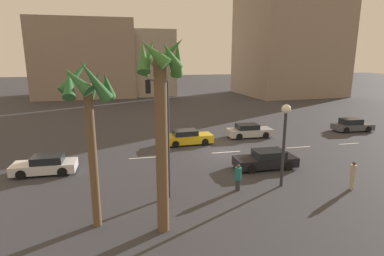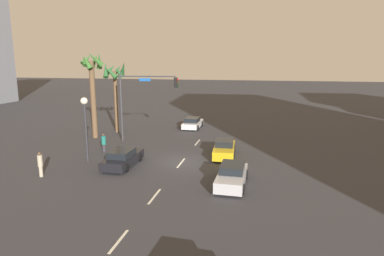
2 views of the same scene
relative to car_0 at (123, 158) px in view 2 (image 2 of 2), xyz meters
name	(u,v)px [view 2 (image 2 of 2)]	position (x,y,z in m)	size (l,w,h in m)	color
ground_plane	(182,162)	(1.93, -4.19, -0.61)	(220.00, 220.00, 0.00)	#333338
lane_stripe_1	(119,241)	(-10.34, -4.19, -0.61)	(2.06, 0.14, 0.01)	silver
lane_stripe_2	(155,196)	(-5.15, -4.19, -0.61)	(2.31, 0.14, 0.01)	silver
lane_stripe_3	(181,163)	(1.61, -4.19, -0.61)	(2.51, 0.14, 0.01)	silver
lane_stripe_4	(197,142)	(8.45, -4.19, -0.61)	(2.46, 0.14, 0.01)	silver
car_0	(123,158)	(0.00, 0.00, 0.00)	(4.49, 1.90, 1.31)	black
car_1	(224,149)	(4.29, -7.31, 0.02)	(4.52, 1.98, 1.35)	gold
car_2	(193,123)	(15.36, -2.29, -0.02)	(4.18, 1.93, 1.28)	silver
car_3	(232,175)	(-2.26, -8.54, 0.01)	(4.46, 1.93, 1.33)	#B7B7BC
traffic_signal	(140,96)	(7.79, 1.41, 3.94)	(0.85, 5.79, 6.69)	#38383D
streetlamp	(85,116)	(0.51, 3.24, 3.08)	(0.56, 0.56, 5.15)	#2D2D33
pedestrian_0	(40,164)	(-3.44, 4.62, 0.33)	(0.46, 0.46, 1.77)	#B2A58C
pedestrian_1	(104,143)	(3.38, 3.24, 0.24)	(0.49, 0.49, 1.65)	#333338
palm_tree_0	(115,79)	(11.41, 5.61, 5.35)	(2.59, 2.90, 7.92)	brown
palm_tree_1	(92,79)	(8.32, 6.61, 5.50)	(2.40, 2.59, 8.85)	brown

